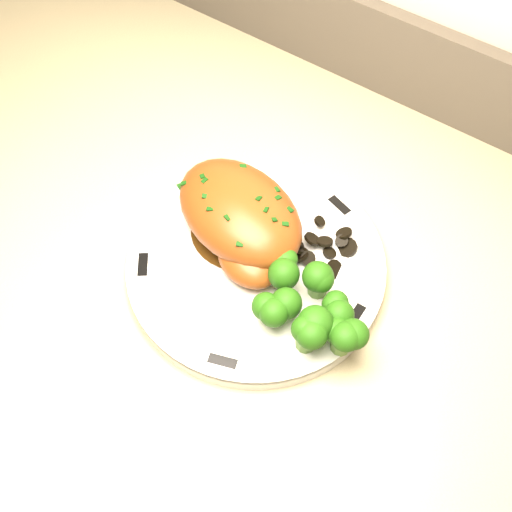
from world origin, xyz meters
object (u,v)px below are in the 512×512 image
Objects in this scene: plate at (256,266)px; chicken_breast at (241,218)px; counter at (369,480)px; broccoli_florets at (311,305)px.

plate is 1.50× the size of chicken_breast.
counter reaches higher than chicken_breast.
chicken_breast is at bearing 179.70° from counter.
chicken_breast reaches higher than plate.
counter is at bearing 18.58° from broccoli_florets.
chicken_breast is at bearing 150.16° from plate.
counter is 11.82× the size of chicken_breast.
plate is at bearing 163.50° from broccoli_florets.
broccoli_florets reaches higher than plate.
plate is at bearing -14.14° from chicken_breast.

